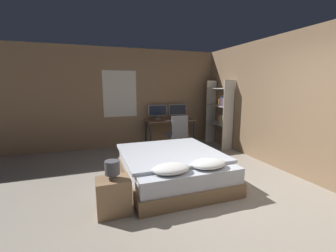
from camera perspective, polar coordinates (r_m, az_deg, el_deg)
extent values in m
plane|color=#9E9384|center=(3.39, 15.75, -20.20)|extent=(20.00, 20.00, 0.00)
cube|color=#8E7051|center=(6.52, -4.11, 7.11)|extent=(12.00, 0.06, 2.70)
cube|color=silver|center=(6.29, -12.12, 7.97)|extent=(0.90, 0.01, 1.24)
cube|color=black|center=(6.30, -12.13, 7.97)|extent=(0.82, 0.01, 1.16)
cube|color=#8E7051|center=(5.34, 24.06, 5.61)|extent=(0.06, 12.00, 2.70)
cube|color=#846647|center=(4.16, 1.05, -12.21)|extent=(1.67, 2.00, 0.22)
cube|color=silver|center=(4.07, 1.07, -9.18)|extent=(1.61, 1.94, 0.25)
cube|color=silver|center=(4.13, 0.48, -6.74)|extent=(1.71, 1.68, 0.05)
ellipsoid|color=white|center=(3.25, 0.78, -10.77)|extent=(0.55, 0.38, 0.13)
ellipsoid|color=white|center=(3.50, 10.24, -9.41)|extent=(0.55, 0.38, 0.13)
cube|color=#997551|center=(3.21, -13.67, -16.91)|extent=(0.44, 0.34, 0.49)
cylinder|color=gray|center=(3.11, -13.87, -12.77)|extent=(0.11, 0.11, 0.01)
cylinder|color=gray|center=(3.09, -13.89, -12.21)|extent=(0.02, 0.02, 0.05)
cylinder|color=#4C4C51|center=(3.05, -13.99, -10.20)|extent=(0.19, 0.19, 0.18)
cube|color=#846042|center=(6.37, 0.54, 1.51)|extent=(1.40, 0.58, 0.03)
cylinder|color=#2D2D33|center=(6.02, -4.46, -2.66)|extent=(0.05, 0.05, 0.72)
cylinder|color=#2D2D33|center=(6.48, 6.67, -1.79)|extent=(0.05, 0.05, 0.72)
cylinder|color=#2D2D33|center=(6.48, -5.59, -1.77)|extent=(0.05, 0.05, 0.72)
cylinder|color=#2D2D33|center=(6.90, 4.89, -1.02)|extent=(0.05, 0.05, 0.72)
cylinder|color=#B7B7BC|center=(6.46, -2.56, 1.80)|extent=(0.16, 0.16, 0.01)
cylinder|color=#B7B7BC|center=(6.45, -2.56, 2.24)|extent=(0.03, 0.03, 0.09)
cube|color=#B7B7BC|center=(6.42, -2.58, 4.02)|extent=(0.55, 0.03, 0.31)
cube|color=#192338|center=(6.41, -2.54, 4.00)|extent=(0.52, 0.00, 0.28)
cylinder|color=#B7B7BC|center=(6.66, 2.41, 2.05)|extent=(0.16, 0.16, 0.01)
cylinder|color=#B7B7BC|center=(6.65, 2.41, 2.49)|extent=(0.03, 0.03, 0.09)
cube|color=#B7B7BC|center=(6.63, 2.43, 4.20)|extent=(0.55, 0.03, 0.31)
cube|color=#192338|center=(6.61, 2.47, 4.19)|extent=(0.52, 0.00, 0.28)
cube|color=#B7B7BC|center=(6.20, 1.14, 1.49)|extent=(0.42, 0.13, 0.02)
ellipsoid|color=#B7B7BC|center=(6.31, 3.68, 1.70)|extent=(0.07, 0.05, 0.04)
cylinder|color=black|center=(5.87, 2.16, -6.42)|extent=(0.52, 0.52, 0.04)
cylinder|color=gray|center=(5.81, 2.17, -4.43)|extent=(0.05, 0.05, 0.38)
cube|color=slate|center=(5.76, 2.18, -2.26)|extent=(0.47, 0.47, 0.07)
cube|color=slate|center=(5.52, 3.01, 0.09)|extent=(0.42, 0.05, 0.48)
cube|color=beige|center=(6.13, 15.03, 2.59)|extent=(0.31, 0.02, 1.85)
cube|color=beige|center=(6.87, 10.83, 3.53)|extent=(0.31, 0.02, 1.85)
cube|color=beige|center=(6.53, 12.72, 0.68)|extent=(0.31, 0.86, 0.02)
cube|color=beige|center=(6.47, 12.89, 5.04)|extent=(0.31, 0.86, 0.02)
cube|color=beige|center=(6.45, 13.06, 9.29)|extent=(0.31, 0.86, 0.02)
cube|color=#2D4784|center=(6.17, 14.79, 1.23)|extent=(0.26, 0.02, 0.23)
cube|color=gold|center=(6.21, 14.57, 1.34)|extent=(0.26, 0.04, 0.24)
cube|color=#BCB29E|center=(6.25, 14.31, 1.42)|extent=(0.26, 0.04, 0.24)
cube|color=#BCB29E|center=(6.28, 14.10, 1.53)|extent=(0.26, 0.03, 0.25)
cube|color=teal|center=(6.32, 13.88, 1.29)|extent=(0.26, 0.03, 0.19)
cube|color=orange|center=(6.36, 13.65, 1.54)|extent=(0.26, 0.04, 0.23)
cube|color=teal|center=(6.39, 13.45, 1.54)|extent=(0.26, 0.02, 0.22)
cube|color=gold|center=(6.12, 15.00, 5.96)|extent=(0.26, 0.03, 0.25)
cube|color=#B2332D|center=(6.15, 14.81, 5.88)|extent=(0.26, 0.03, 0.23)
cube|color=teal|center=(6.19, 14.57, 5.90)|extent=(0.26, 0.03, 0.23)
cube|color=#2D4784|center=(6.22, 14.34, 6.13)|extent=(0.26, 0.04, 0.27)
cube|color=#B2332D|center=(6.25, 14.16, 6.00)|extent=(0.26, 0.02, 0.24)
cube|color=#28282D|center=(6.29, 13.95, 5.94)|extent=(0.26, 0.04, 0.21)
cube|color=gold|center=(6.32, 13.74, 5.85)|extent=(0.26, 0.03, 0.19)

